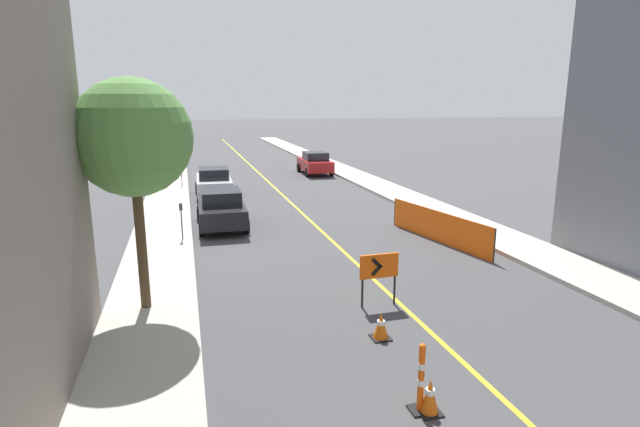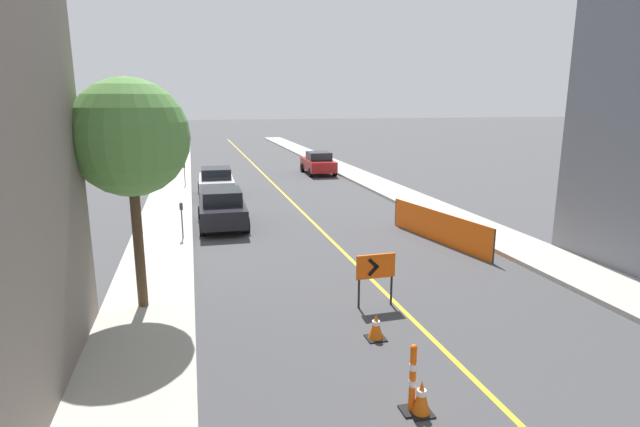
% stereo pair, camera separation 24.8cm
% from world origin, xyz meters
% --- Properties ---
extents(lane_stripe, '(0.12, 74.16, 0.01)m').
position_xyz_m(lane_stripe, '(0.00, 37.08, 0.00)').
color(lane_stripe, gold).
rests_on(lane_stripe, ground_plane).
extents(sidewalk_left, '(2.24, 74.16, 0.14)m').
position_xyz_m(sidewalk_left, '(-6.15, 37.08, 0.07)').
color(sidewalk_left, '#ADA89E').
rests_on(sidewalk_left, ground_plane).
extents(sidewalk_right, '(2.24, 74.16, 0.14)m').
position_xyz_m(sidewalk_right, '(6.15, 37.08, 0.07)').
color(sidewalk_right, '#ADA89E').
rests_on(sidewalk_right, ground_plane).
extents(traffic_cone_fifth, '(0.38, 0.38, 0.62)m').
position_xyz_m(traffic_cone_fifth, '(-1.43, 10.93, 0.30)').
color(traffic_cone_fifth, black).
rests_on(traffic_cone_fifth, ground_plane).
extents(traffic_cone_farthest, '(0.42, 0.42, 0.59)m').
position_xyz_m(traffic_cone_farthest, '(-1.20, 13.64, 0.29)').
color(traffic_cone_farthest, black).
rests_on(traffic_cone_farthest, ground_plane).
extents(delineator_post_rear, '(0.35, 0.35, 1.23)m').
position_xyz_m(delineator_post_rear, '(-1.56, 11.02, 0.53)').
color(delineator_post_rear, black).
rests_on(delineator_post_rear, ground_plane).
extents(arrow_barricade_primary, '(1.03, 0.10, 1.38)m').
position_xyz_m(arrow_barricade_primary, '(-0.59, 15.32, 0.99)').
color(arrow_barricade_primary, '#EF560C').
rests_on(arrow_barricade_primary, ground_plane).
extents(safety_mesh_fence, '(1.10, 5.56, 1.14)m').
position_xyz_m(safety_mesh_fence, '(3.77, 20.35, 0.57)').
color(safety_mesh_fence, '#EF560C').
rests_on(safety_mesh_fence, ground_plane).
extents(parked_car_curb_near, '(1.94, 4.33, 1.59)m').
position_xyz_m(parked_car_curb_near, '(-3.80, 24.67, 0.80)').
color(parked_car_curb_near, black).
rests_on(parked_car_curb_near, ground_plane).
extents(parked_car_curb_mid, '(1.95, 4.35, 1.59)m').
position_xyz_m(parked_car_curb_mid, '(-3.68, 31.62, 0.80)').
color(parked_car_curb_mid, '#B7B7BC').
rests_on(parked_car_curb_mid, ground_plane).
extents(parked_car_curb_far, '(1.95, 4.36, 1.59)m').
position_xyz_m(parked_car_curb_far, '(3.80, 38.54, 0.80)').
color(parked_car_curb_far, maroon).
rests_on(parked_car_curb_far, ground_plane).
extents(parking_meter_near_curb, '(0.12, 0.11, 1.34)m').
position_xyz_m(parking_meter_near_curb, '(-5.38, 22.73, 1.09)').
color(parking_meter_near_curb, '#4C4C51').
rests_on(parking_meter_near_curb, sidewalk_left).
extents(parking_meter_far_curb, '(0.12, 0.11, 1.36)m').
position_xyz_m(parking_meter_far_curb, '(-5.38, 34.87, 1.10)').
color(parking_meter_far_curb, '#4C4C51').
rests_on(parking_meter_far_curb, sidewalk_left).
extents(street_tree_left_near, '(2.73, 2.73, 5.50)m').
position_xyz_m(street_tree_left_near, '(-6.26, 16.51, 4.25)').
color(street_tree_left_near, '#4C3823').
rests_on(street_tree_left_near, sidewalk_left).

